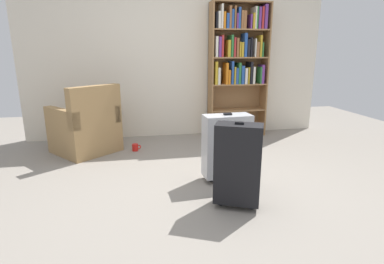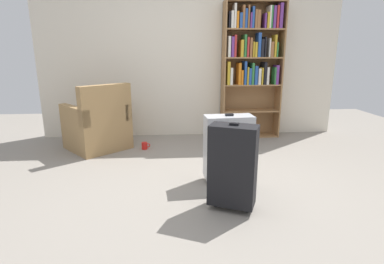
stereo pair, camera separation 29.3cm
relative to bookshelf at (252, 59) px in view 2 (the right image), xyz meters
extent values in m
plane|color=gray|center=(-0.90, -1.93, -1.19)|extent=(8.06, 8.06, 0.00)
cube|color=beige|center=(-0.90, 0.20, 0.11)|extent=(4.61, 0.10, 2.60)
cube|color=olive|center=(-0.43, -0.01, -0.19)|extent=(0.02, 0.29, 2.01)
cube|color=olive|center=(0.44, -0.01, -0.19)|extent=(0.02, 0.29, 2.01)
cube|color=olive|center=(0.01, 0.12, -0.19)|extent=(0.89, 0.02, 2.01)
cube|color=olive|center=(0.01, -0.01, -1.18)|extent=(0.85, 0.27, 0.02)
cube|color=olive|center=(0.01, -0.01, -0.78)|extent=(0.85, 0.27, 0.02)
cube|color=olive|center=(0.01, -0.01, -0.38)|extent=(0.85, 0.27, 0.02)
cube|color=olive|center=(0.01, -0.01, 0.02)|extent=(0.85, 0.27, 0.02)
cube|color=olive|center=(0.01, -0.01, 0.42)|extent=(0.85, 0.27, 0.02)
cube|color=olive|center=(0.01, -0.01, 0.80)|extent=(0.85, 0.27, 0.02)
cube|color=gold|center=(-0.37, -0.04, -0.20)|extent=(0.04, 0.22, 0.34)
cube|color=silver|center=(-0.32, -0.06, -0.25)|extent=(0.04, 0.17, 0.25)
cube|color=orange|center=(-0.20, -0.04, -0.21)|extent=(0.04, 0.21, 0.32)
cube|color=orange|center=(-0.16, -0.04, -0.26)|extent=(0.03, 0.20, 0.21)
cube|color=#264C99|center=(-0.12, -0.03, -0.20)|extent=(0.03, 0.23, 0.34)
cube|color=gold|center=(-0.08, -0.03, -0.24)|extent=(0.02, 0.23, 0.26)
cube|color=#264C99|center=(-0.04, -0.06, -0.25)|extent=(0.03, 0.17, 0.24)
cube|color=#2D7238|center=(0.00, -0.03, -0.21)|extent=(0.03, 0.24, 0.32)
cube|color=#264C99|center=(0.05, -0.04, -0.23)|extent=(0.04, 0.22, 0.27)
cube|color=silver|center=(0.10, -0.05, -0.25)|extent=(0.04, 0.19, 0.24)
cube|color=gold|center=(0.14, -0.07, -0.25)|extent=(0.02, 0.16, 0.25)
cube|color=black|center=(0.18, -0.03, -0.21)|extent=(0.04, 0.23, 0.33)
cube|color=silver|center=(0.23, -0.03, -0.24)|extent=(0.03, 0.23, 0.26)
cube|color=#2D7238|center=(0.34, -0.06, -0.24)|extent=(0.02, 0.18, 0.25)
cube|color=#66337F|center=(0.37, -0.05, -0.23)|extent=(0.04, 0.19, 0.28)
cube|color=silver|center=(-0.37, -0.03, 0.18)|extent=(0.04, 0.23, 0.29)
cube|color=#66337F|center=(-0.32, -0.05, 0.17)|extent=(0.04, 0.19, 0.29)
cube|color=#B22D2D|center=(-0.28, -0.04, 0.19)|extent=(0.03, 0.22, 0.31)
cube|color=gold|center=(-0.18, -0.04, 0.15)|extent=(0.04, 0.21, 0.24)
cube|color=#2D7238|center=(-0.13, -0.03, 0.19)|extent=(0.03, 0.24, 0.31)
cube|color=#B22D2D|center=(-0.10, -0.05, 0.17)|extent=(0.03, 0.20, 0.28)
cube|color=brown|center=(-0.05, -0.05, 0.17)|extent=(0.03, 0.19, 0.27)
cube|color=gold|center=(-0.01, -0.06, 0.14)|extent=(0.02, 0.17, 0.22)
cube|color=gold|center=(0.03, -0.04, 0.14)|extent=(0.03, 0.20, 0.21)
cube|color=#264C99|center=(0.07, -0.05, 0.20)|extent=(0.04, 0.19, 0.34)
cube|color=black|center=(0.12, -0.04, 0.16)|extent=(0.04, 0.22, 0.25)
cube|color=black|center=(0.16, -0.03, 0.17)|extent=(0.02, 0.23, 0.28)
cube|color=silver|center=(0.23, -0.05, 0.16)|extent=(0.02, 0.19, 0.27)
cube|color=brown|center=(0.26, -0.07, 0.14)|extent=(0.04, 0.16, 0.22)
cube|color=gold|center=(0.31, -0.04, 0.19)|extent=(0.03, 0.20, 0.31)
cube|color=#2D7238|center=(0.34, -0.04, 0.14)|extent=(0.02, 0.21, 0.21)
cube|color=black|center=(-0.38, -0.04, 0.54)|extent=(0.02, 0.21, 0.22)
cube|color=silver|center=(-0.34, -0.05, 0.55)|extent=(0.04, 0.19, 0.23)
cube|color=silver|center=(-0.30, -0.05, 0.60)|extent=(0.03, 0.19, 0.33)
cube|color=orange|center=(-0.26, -0.03, 0.55)|extent=(0.03, 0.24, 0.23)
cube|color=#264C99|center=(-0.21, -0.04, 0.54)|extent=(0.04, 0.22, 0.21)
cube|color=brown|center=(-0.18, -0.05, 0.59)|extent=(0.03, 0.18, 0.31)
cube|color=#264C99|center=(-0.14, -0.03, 0.56)|extent=(0.03, 0.23, 0.26)
cube|color=brown|center=(-0.10, -0.04, 0.59)|extent=(0.02, 0.22, 0.31)
cube|color=#66337F|center=(-0.07, -0.07, 0.54)|extent=(0.02, 0.16, 0.21)
cube|color=#264C99|center=(-0.04, -0.05, 0.58)|extent=(0.03, 0.19, 0.29)
cube|color=brown|center=(0.00, -0.06, 0.56)|extent=(0.03, 0.18, 0.25)
cube|color=brown|center=(0.04, -0.04, 0.56)|extent=(0.04, 0.22, 0.25)
cube|color=#66337F|center=(0.14, -0.06, 0.53)|extent=(0.02, 0.17, 0.20)
cube|color=gold|center=(0.18, -0.03, 0.54)|extent=(0.03, 0.24, 0.22)
cube|color=silver|center=(0.21, -0.03, 0.59)|extent=(0.02, 0.22, 0.31)
cube|color=#2D7238|center=(0.23, -0.05, 0.59)|extent=(0.02, 0.20, 0.31)
cube|color=#66337F|center=(0.27, -0.05, 0.58)|extent=(0.04, 0.19, 0.30)
cube|color=#B22D2D|center=(0.32, -0.06, 0.59)|extent=(0.03, 0.18, 0.31)
cube|color=#66337F|center=(0.37, -0.03, 0.60)|extent=(0.04, 0.24, 0.34)
cube|color=#9E7A4C|center=(-2.25, -0.46, -0.99)|extent=(0.99, 0.99, 0.40)
cube|color=tan|center=(-2.25, -0.46, -0.75)|extent=(0.76, 0.77, 0.08)
cube|color=#9E7A4C|center=(-2.06, -0.68, -0.54)|extent=(0.61, 0.54, 0.50)
cube|color=#9E7A4C|center=(-2.02, -0.27, -0.68)|extent=(0.53, 0.60, 0.22)
cube|color=#9E7A4C|center=(-2.48, -0.66, -0.68)|extent=(0.53, 0.60, 0.22)
cylinder|color=red|center=(-1.60, -0.57, -1.15)|extent=(0.08, 0.08, 0.10)
torus|color=red|center=(-1.55, -0.57, -1.14)|extent=(0.06, 0.01, 0.06)
cube|color=#B7BABF|center=(-0.67, -1.71, -0.82)|extent=(0.49, 0.25, 0.64)
cube|color=black|center=(-0.67, -1.71, -0.49)|extent=(0.08, 0.05, 0.02)
cylinder|color=black|center=(-0.83, -1.72, -1.17)|extent=(0.05, 0.05, 0.05)
cylinder|color=black|center=(-0.50, -1.70, -1.17)|extent=(0.05, 0.05, 0.05)
cube|color=black|center=(-0.74, -2.29, -0.80)|extent=(0.43, 0.34, 0.68)
cube|color=black|center=(-0.74, -2.29, -0.45)|extent=(0.08, 0.07, 0.02)
cylinder|color=black|center=(-0.87, -2.23, -1.17)|extent=(0.07, 0.07, 0.05)
cylinder|color=black|center=(-0.62, -2.34, -1.17)|extent=(0.07, 0.07, 0.05)
camera|label=1|loc=(-1.56, -4.56, 0.11)|focal=28.40mm
camera|label=2|loc=(-1.27, -4.60, 0.11)|focal=28.40mm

